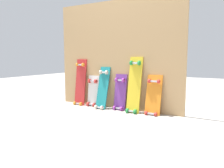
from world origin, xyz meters
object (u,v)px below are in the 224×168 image
object	(u,v)px
skateboard_red	(80,84)
skateboard_white	(93,93)
skateboard_yellow	(134,87)
skateboard_purple	(120,94)
skateboard_orange	(153,98)
skateboard_teal	(102,90)

from	to	relation	value
skateboard_red	skateboard_white	bearing A→B (deg)	3.43
skateboard_white	skateboard_yellow	distance (m)	0.75
skateboard_purple	skateboard_orange	world-z (taller)	skateboard_orange
skateboard_yellow	skateboard_orange	world-z (taller)	skateboard_yellow
skateboard_orange	skateboard_red	bearing A→B (deg)	179.49
skateboard_red	skateboard_orange	distance (m)	1.26
skateboard_purple	skateboard_red	bearing A→B (deg)	-179.49
skateboard_teal	skateboard_yellow	bearing A→B (deg)	2.07
skateboard_yellow	skateboard_orange	distance (m)	0.31
skateboard_purple	skateboard_yellow	size ratio (longest dim) A/B	0.70
skateboard_teal	skateboard_orange	distance (m)	0.80
skateboard_white	skateboard_teal	size ratio (longest dim) A/B	0.79
skateboard_red	skateboard_yellow	bearing A→B (deg)	-1.39
skateboard_teal	skateboard_purple	distance (m)	0.29
skateboard_teal	skateboard_orange	world-z (taller)	skateboard_teal
skateboard_white	skateboard_yellow	world-z (taller)	skateboard_yellow
skateboard_white	skateboard_teal	xyz separation A→B (m)	(0.22, -0.06, 0.07)
skateboard_purple	skateboard_orange	xyz separation A→B (m)	(0.52, -0.02, 0.00)
skateboard_white	skateboard_orange	world-z (taller)	skateboard_orange
skateboard_teal	skateboard_orange	size ratio (longest dim) A/B	1.14
skateboard_white	skateboard_orange	distance (m)	1.02
skateboard_red	skateboard_yellow	world-z (taller)	skateboard_yellow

